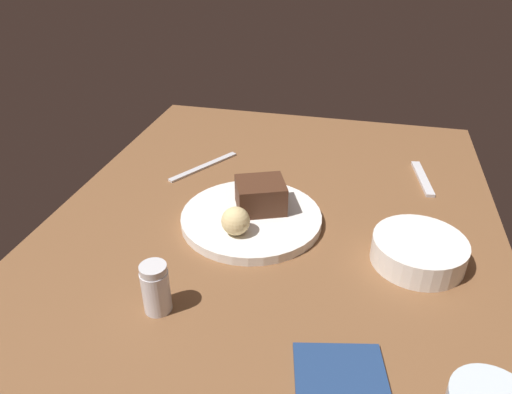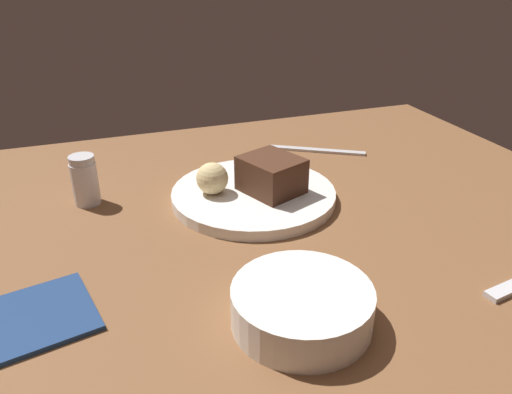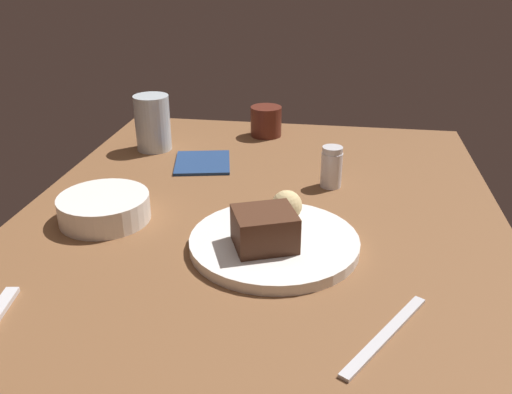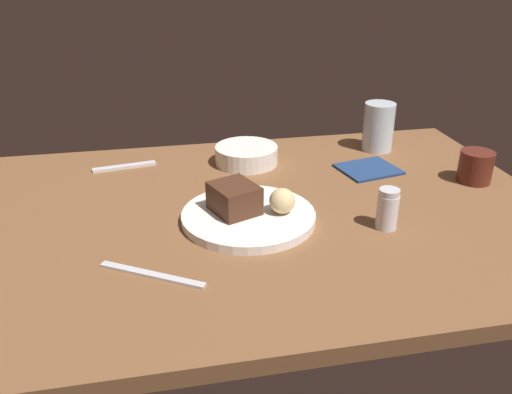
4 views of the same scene
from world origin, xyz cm
name	(u,v)px [view 2 (image 2 of 4)]	position (x,y,z in cm)	size (l,w,h in cm)	color
dining_table	(236,223)	(0.00, 0.00, 1.50)	(120.00, 84.00, 3.00)	brown
dessert_plate	(254,195)	(-4.20, -3.86, 3.87)	(26.22, 26.22, 1.74)	white
chocolate_cake_slice	(271,175)	(-6.76, -2.68, 7.54)	(7.80, 8.87, 5.60)	#472819
bread_roll	(212,178)	(2.21, -5.06, 7.25)	(5.03, 5.03, 5.03)	#DBC184
salt_shaker	(85,180)	(20.98, -11.76, 6.96)	(4.09, 4.09, 8.02)	silver
side_bowl	(302,306)	(0.82, 25.77, 5.20)	(15.31, 15.31, 4.40)	white
butter_knife	(317,150)	(-23.22, -19.66, 3.25)	(19.00, 1.40, 0.50)	silver
folded_napkin	(30,319)	(28.60, 15.61, 3.30)	(13.23, 11.47, 0.60)	navy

